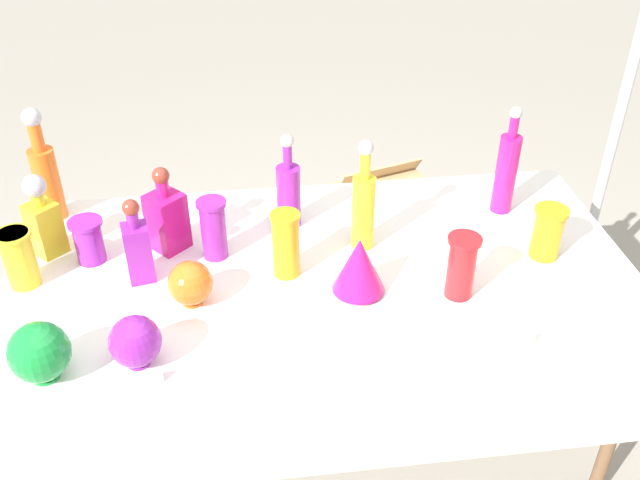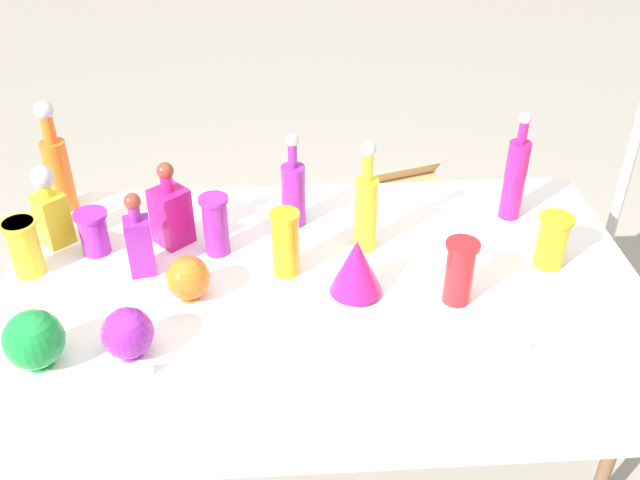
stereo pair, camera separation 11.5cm
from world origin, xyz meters
name	(u,v)px [view 2 (the right image)]	position (x,y,z in m)	size (l,w,h in m)	color
ground_plane	(320,429)	(0.00, 0.00, 0.00)	(40.00, 40.00, 0.00)	#A0998C
display_table	(321,288)	(0.00, -0.04, 0.70)	(1.96, 1.02, 0.76)	white
tall_bottle_0	(57,165)	(-0.88, 0.41, 0.93)	(0.09, 0.09, 0.40)	orange
tall_bottle_1	(293,191)	(-0.07, 0.26, 0.89)	(0.08, 0.08, 0.34)	purple
tall_bottle_2	(366,207)	(0.15, 0.10, 0.91)	(0.07, 0.07, 0.38)	yellow
tall_bottle_3	(515,176)	(0.67, 0.25, 0.92)	(0.07, 0.07, 0.39)	#C61972
square_decanter_0	(139,240)	(-0.55, 0.01, 0.88)	(0.09, 0.09, 0.28)	purple
square_decanter_1	(50,209)	(-0.85, 0.19, 0.89)	(0.12, 0.12, 0.28)	yellow
square_decanter_2	(171,212)	(-0.47, 0.17, 0.87)	(0.15, 0.15, 0.29)	#C61972
slender_vase_0	(216,223)	(-0.32, 0.10, 0.87)	(0.09, 0.09, 0.20)	purple
slender_vase_1	(285,241)	(-0.11, -0.02, 0.87)	(0.09, 0.09, 0.22)	orange
slender_vase_2	(24,246)	(-0.90, 0.03, 0.86)	(0.11, 0.11, 0.18)	yellow
slender_vase_3	(553,239)	(0.72, -0.03, 0.85)	(0.11, 0.11, 0.17)	orange
slender_vase_4	(93,231)	(-0.71, 0.13, 0.84)	(0.11, 0.11, 0.15)	purple
slender_vase_5	(460,270)	(0.39, -0.19, 0.87)	(0.10, 0.10, 0.20)	red
fluted_vase_0	(356,266)	(0.10, -0.14, 0.86)	(0.16, 0.16, 0.19)	#C61972
round_bowl_0	(128,333)	(-0.53, -0.37, 0.84)	(0.14, 0.14, 0.15)	purple
round_bowl_1	(34,340)	(-0.76, -0.39, 0.85)	(0.16, 0.16, 0.17)	#198C38
round_bowl_2	(188,278)	(-0.39, -0.13, 0.83)	(0.13, 0.13, 0.14)	orange
price_tag_left	(520,348)	(0.51, -0.43, 0.78)	(0.05, 0.01, 0.04)	white
price_tag_center	(143,370)	(-0.49, -0.44, 0.78)	(0.05, 0.01, 0.03)	white
cardboard_box_behind_left	(398,220)	(0.46, 1.16, 0.17)	(0.56, 0.46, 0.42)	tan
canopy_pole	(639,126)	(1.31, 0.70, 0.87)	(0.18, 0.18, 2.25)	silver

